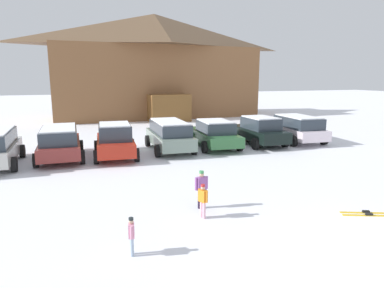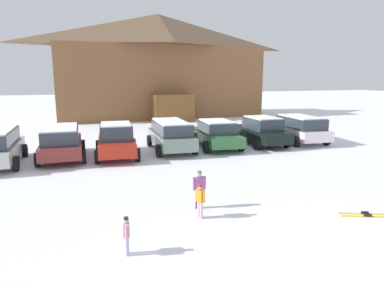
# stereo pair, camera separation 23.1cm
# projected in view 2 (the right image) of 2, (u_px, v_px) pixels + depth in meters

# --- Properties ---
(ski_lodge) EXTENTS (20.16, 9.59, 9.92)m
(ski_lodge) POSITION_uv_depth(u_px,v_px,m) (159.00, 66.00, 33.96)
(ski_lodge) COLOR brown
(ski_lodge) RESTS_ON ground
(parked_maroon_van) EXTENTS (2.25, 4.44, 1.58)m
(parked_maroon_van) POSITION_uv_depth(u_px,v_px,m) (61.00, 141.00, 16.53)
(parked_maroon_van) COLOR maroon
(parked_maroon_van) RESTS_ON ground
(parked_red_sedan) EXTENTS (2.36, 4.25, 1.70)m
(parked_red_sedan) POSITION_uv_depth(u_px,v_px,m) (116.00, 140.00, 16.93)
(parked_red_sedan) COLOR #B52717
(parked_red_sedan) RESTS_ON ground
(parked_grey_wagon) EXTENTS (2.29, 4.68, 1.62)m
(parked_grey_wagon) POSITION_uv_depth(u_px,v_px,m) (171.00, 134.00, 18.42)
(parked_grey_wagon) COLOR gray
(parked_grey_wagon) RESTS_ON ground
(parked_green_coupe) EXTENTS (2.50, 4.80, 1.54)m
(parked_green_coupe) POSITION_uv_depth(u_px,v_px,m) (216.00, 133.00, 19.28)
(parked_green_coupe) COLOR #32693A
(parked_green_coupe) RESTS_ON ground
(parked_black_sedan) EXTENTS (2.18, 4.27, 1.65)m
(parked_black_sedan) POSITION_uv_depth(u_px,v_px,m) (261.00, 131.00, 20.02)
(parked_black_sedan) COLOR black
(parked_black_sedan) RESTS_ON ground
(parked_white_suv) EXTENTS (2.50, 4.30, 1.61)m
(parked_white_suv) POSITION_uv_depth(u_px,v_px,m) (300.00, 128.00, 20.76)
(parked_white_suv) COLOR white
(parked_white_suv) RESTS_ON ground
(skier_child_in_purple_jacket) EXTENTS (0.43, 0.19, 1.16)m
(skier_child_in_purple_jacket) POSITION_uv_depth(u_px,v_px,m) (199.00, 187.00, 10.27)
(skier_child_in_purple_jacket) COLOR black
(skier_child_in_purple_jacket) RESTS_ON ground
(skier_child_in_pink_snowsuit) EXTENTS (0.17, 0.33, 0.89)m
(skier_child_in_pink_snowsuit) POSITION_uv_depth(u_px,v_px,m) (127.00, 234.00, 7.57)
(skier_child_in_pink_snowsuit) COLOR #A0B6CD
(skier_child_in_pink_snowsuit) RESTS_ON ground
(skier_child_in_orange_jacket) EXTENTS (0.22, 0.34, 0.99)m
(skier_child_in_orange_jacket) POSITION_uv_depth(u_px,v_px,m) (200.00, 199.00, 9.54)
(skier_child_in_orange_jacket) COLOR #EEB1C3
(skier_child_in_orange_jacket) RESTS_ON ground
(pair_of_skis) EXTENTS (1.57, 0.89, 0.08)m
(pair_of_skis) POSITION_uv_depth(u_px,v_px,m) (368.00, 215.00, 9.81)
(pair_of_skis) COLOR gold
(pair_of_skis) RESTS_ON ground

